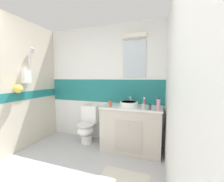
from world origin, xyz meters
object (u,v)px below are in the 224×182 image
Objects in this scene: toothbrush_cup at (144,106)px; lotion_bottle_short at (150,107)px; toilet at (87,125)px; soap_dispenser at (110,104)px; sink_basin at (129,104)px; shampoo_bottle_tall at (158,104)px.

lotion_bottle_short is (0.10, 0.01, -0.01)m from toothbrush_cup.
toilet is 5.16× the size of soap_dispenser.
sink_basin is 1.86× the size of shampoo_bottle_tall.
soap_dispenser is (-0.61, 0.01, 0.00)m from toothbrush_cup.
soap_dispenser is (-0.31, -0.15, 0.01)m from sink_basin.
soap_dispenser reaches higher than lotion_bottle_short.
toothbrush_cup is 2.02× the size of lotion_bottle_short.
soap_dispenser is at bearing -154.08° from sink_basin.
sink_basin is at bearing 163.67° from shampoo_bottle_tall.
sink_basin is at bearing 150.64° from toothbrush_cup.
lotion_bottle_short is 0.50× the size of shampoo_bottle_tall.
sink_basin is at bearing 25.92° from soap_dispenser.
toilet is (-0.91, 0.04, -0.53)m from sink_basin.
lotion_bottle_short is (0.39, -0.16, -0.00)m from sink_basin.
toothbrush_cup is at bearing -177.51° from shampoo_bottle_tall.
toothbrush_cup is 0.61m from soap_dispenser.
shampoo_bottle_tall is at bearing -0.08° from soap_dispenser.
soap_dispenser is 0.84m from shampoo_bottle_tall.
toothbrush_cup is at bearing -175.51° from lotion_bottle_short.
sink_basin reaches higher than toilet.
soap_dispenser is 0.71m from lotion_bottle_short.
toothbrush_cup reaches higher than shampoo_bottle_tall.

